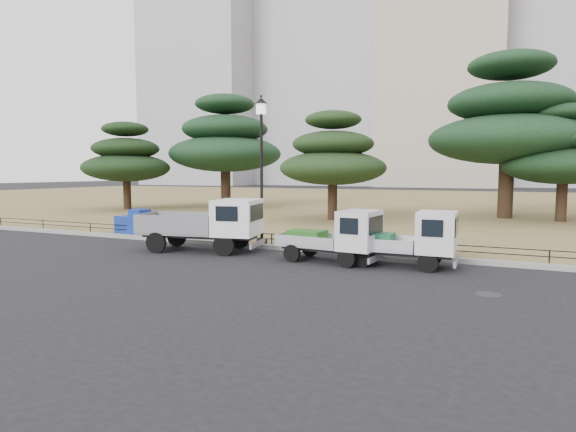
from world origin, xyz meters
The scene contains 17 objects.
ground centered at (0.00, 0.00, 0.00)m, with size 220.00×220.00×0.00m, color black.
lawn centered at (0.00, 30.60, 0.07)m, with size 120.00×56.00×0.15m, color olive.
curb centered at (0.00, 2.60, 0.08)m, with size 120.00×0.25×0.16m, color gray.
truck_large centered at (-2.80, 1.25, 1.03)m, with size 4.49×2.43×1.85m.
truck_kei_front centered at (2.04, 1.10, 0.82)m, with size 3.23×1.62×1.65m.
truck_kei_rear centered at (4.22, 1.36, 0.83)m, with size 3.21×1.45×1.67m.
street_lamp centered at (-1.48, 2.90, 3.77)m, with size 0.48×0.48×5.36m.
pipe_fence centered at (0.00, 2.75, 0.44)m, with size 38.00×0.04×0.40m.
tarp_pile centered at (-7.82, 3.31, 0.57)m, with size 1.76×1.41×1.06m.
manhole centered at (6.50, -1.20, 0.01)m, with size 0.60×0.60×0.01m, color #2D2D30.
pine_west_far centered at (-17.82, 13.51, 3.71)m, with size 6.11×6.11×6.17m.
pine_west_near centered at (-12.46, 18.10, 4.98)m, with size 8.37×8.37×8.37m.
pine_center_left centered at (-2.02, 12.45, 3.62)m, with size 5.91×5.91×6.01m.
pine_center_right centered at (6.76, 17.47, 5.58)m, with size 8.83×8.83×9.37m.
pine_east_near centered at (9.51, 16.54, 3.76)m, with size 6.19×6.19×6.25m.
tower_far_west centered at (-55.00, 80.00, 32.50)m, with size 24.00×20.00×65.00m, color #A0A0A5.
tower_center_left centered at (-5.00, 85.00, 27.50)m, with size 22.00×20.00×55.00m, color #AAA08C.
Camera 1 is at (6.78, -12.94, 2.81)m, focal length 30.00 mm.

